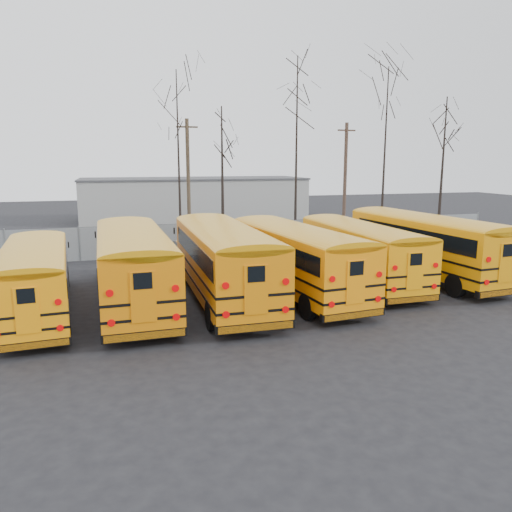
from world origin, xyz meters
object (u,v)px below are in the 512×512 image
object	(u,v)px
bus_c	(222,255)
utility_pole_right	(345,178)
bus_b	(132,260)
bus_f	(423,240)
bus_a	(35,274)
bus_e	(358,247)
bus_d	(294,253)
utility_pole_left	(188,179)

from	to	relation	value
bus_c	utility_pole_right	distance (m)	20.91
bus_b	bus_f	bearing A→B (deg)	3.48
bus_a	utility_pole_right	world-z (taller)	utility_pole_right
bus_e	utility_pole_right	distance (m)	16.30
bus_f	utility_pole_right	world-z (taller)	utility_pole_right
bus_a	bus_e	xyz separation A→B (m)	(14.30, 1.42, 0.09)
bus_d	bus_c	bearing A→B (deg)	175.83
bus_a	bus_e	size ratio (longest dim) A/B	0.96
bus_e	utility_pole_left	size ratio (longest dim) A/B	1.21
bus_d	bus_e	bearing A→B (deg)	10.34
bus_e	utility_pole_left	world-z (taller)	utility_pole_left
bus_b	utility_pole_right	xyz separation A→B (m)	(17.06, 15.73, 2.59)
bus_b	bus_f	world-z (taller)	bus_f
bus_d	bus_f	size ratio (longest dim) A/B	0.96
utility_pole_left	bus_f	bearing A→B (deg)	-60.35
bus_a	utility_pole_right	size ratio (longest dim) A/B	1.18
utility_pole_right	bus_a	bearing A→B (deg)	-148.59
bus_d	bus_b	bearing A→B (deg)	173.91
bus_c	bus_d	bearing A→B (deg)	1.61
bus_c	bus_d	xyz separation A→B (m)	(3.27, 0.08, -0.10)
bus_e	bus_c	bearing A→B (deg)	-170.93
bus_a	bus_d	distance (m)	10.60
bus_b	utility_pole_right	bearing A→B (deg)	41.47
bus_d	utility_pole_right	bearing A→B (deg)	51.86
bus_b	bus_d	bearing A→B (deg)	-1.74
bus_c	utility_pole_left	bearing A→B (deg)	86.41
bus_c	bus_f	world-z (taller)	bus_c
bus_e	utility_pole_left	xyz separation A→B (m)	(-5.86, 15.62, 2.79)
bus_b	utility_pole_left	xyz separation A→B (m)	(4.81, 16.61, 2.64)
bus_c	bus_e	bearing A→B (deg)	9.46
bus_a	utility_pole_left	xyz separation A→B (m)	(8.44, 17.04, 2.88)
bus_c	bus_f	distance (m)	10.79
bus_f	utility_pole_right	bearing A→B (deg)	74.80
bus_d	utility_pole_left	distance (m)	17.03
bus_b	bus_c	xyz separation A→B (m)	(3.70, -0.14, 0.03)
bus_b	bus_e	size ratio (longest dim) A/B	1.09
bus_b	utility_pole_right	world-z (taller)	utility_pole_right
bus_a	bus_e	world-z (taller)	bus_e
bus_a	utility_pole_left	size ratio (longest dim) A/B	1.16
bus_f	utility_pole_left	bearing A→B (deg)	117.01
bus_a	bus_c	world-z (taller)	bus_c
bus_a	bus_b	size ratio (longest dim) A/B	0.88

